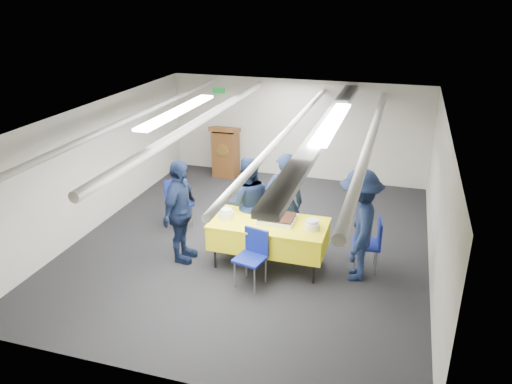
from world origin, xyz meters
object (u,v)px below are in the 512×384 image
serving_table (269,234)px  sailor_a (284,204)px  chair_near (253,252)px  sailor_b (248,204)px  sailor_d (359,226)px  chair_right (372,240)px  podium (226,151)px  sheet_cake (277,218)px  sailor_c (180,212)px  chair_left (177,198)px

serving_table → sailor_a: size_ratio=1.04×
chair_near → sailor_a: bearing=78.9°
serving_table → sailor_b: 0.74m
sailor_a → serving_table: bearing=53.3°
sailor_a → sailor_d: (1.26, -0.44, -0.01)m
chair_right → sailor_a: sailor_a is taller
sailor_a → sailor_b: 0.63m
sailor_b → podium: bearing=-80.7°
sheet_cake → chair_right: chair_right is taller
chair_right → sailor_d: 0.49m
podium → chair_near: 4.75m
sheet_cake → sailor_c: bearing=-168.9°
chair_near → sailor_d: bearing=23.1°
chair_right → chair_left: bearing=169.7°
sailor_c → sheet_cake: bearing=-78.4°
sailor_a → chair_left: bearing=-35.7°
serving_table → podium: bearing=119.3°
podium → sailor_b: bearing=-64.0°
sheet_cake → sailor_d: 1.28m
chair_right → sailor_b: (-2.09, 0.15, 0.29)m
serving_table → sailor_c: sailor_c is taller
chair_right → sailor_a: 1.52m
sheet_cake → podium: bearing=121.0°
sheet_cake → sailor_d: sailor_d is taller
chair_near → chair_left: bearing=141.7°
chair_near → sailor_c: (-1.33, 0.34, 0.33)m
sailor_b → sailor_c: size_ratio=0.95×
serving_table → podium: podium is taller
serving_table → chair_right: size_ratio=2.11×
chair_left → sailor_a: (2.18, -0.49, 0.35)m
chair_left → sailor_b: sailor_b is taller
chair_near → sailor_a: (0.21, 1.07, 0.35)m
serving_table → chair_left: chair_left is taller
chair_near → sailor_a: 1.15m
sailor_a → sailor_c: sailor_a is taller
sailor_c → sailor_d: 2.81m
serving_table → sailor_d: size_ratio=1.04×
chair_near → chair_left: same height
podium → chair_right: size_ratio=1.44×
sheet_cake → chair_near: 0.73m
sheet_cake → chair_right: bearing=9.7°
chair_left → sailor_b: bearing=-18.1°
sheet_cake → chair_right: size_ratio=0.65×
sheet_cake → podium: size_ratio=0.45×
chair_left → sailor_c: (0.64, -1.22, 0.33)m
sailor_d → chair_left: bearing=-107.6°
sailor_c → chair_left: bearing=28.3°
sheet_cake → sailor_d: bearing=-0.6°
chair_left → sailor_d: bearing=-15.1°
chair_right → sailor_c: 3.07m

